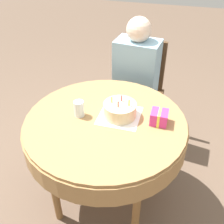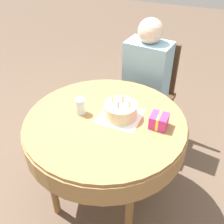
{
  "view_description": "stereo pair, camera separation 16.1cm",
  "coord_description": "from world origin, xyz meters",
  "px_view_note": "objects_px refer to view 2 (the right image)",
  "views": [
    {
      "loc": [
        0.39,
        -1.23,
        1.77
      ],
      "look_at": [
        0.04,
        0.02,
        0.81
      ],
      "focal_mm": 42.0,
      "sensor_mm": 36.0,
      "label": 1
    },
    {
      "loc": [
        0.54,
        -1.18,
        1.77
      ],
      "look_at": [
        0.04,
        0.02,
        0.81
      ],
      "focal_mm": 42.0,
      "sensor_mm": 36.0,
      "label": 2
    }
  ],
  "objects_px": {
    "chair": "(148,91)",
    "drinking_glass": "(81,106)",
    "gift_box": "(159,121)",
    "birthday_cake": "(120,110)",
    "person": "(146,75)"
  },
  "relations": [
    {
      "from": "chair",
      "to": "drinking_glass",
      "type": "xyz_separation_m",
      "value": [
        -0.23,
        -0.84,
        0.3
      ]
    },
    {
      "from": "birthday_cake",
      "to": "gift_box",
      "type": "xyz_separation_m",
      "value": [
        0.25,
        -0.0,
        -0.01
      ]
    },
    {
      "from": "birthday_cake",
      "to": "gift_box",
      "type": "bearing_deg",
      "value": -0.61
    },
    {
      "from": "chair",
      "to": "birthday_cake",
      "type": "distance_m",
      "value": 0.83
    },
    {
      "from": "person",
      "to": "drinking_glass",
      "type": "height_order",
      "value": "person"
    },
    {
      "from": "person",
      "to": "gift_box",
      "type": "relative_size",
      "value": 10.93
    },
    {
      "from": "gift_box",
      "to": "drinking_glass",
      "type": "bearing_deg",
      "value": -173.1
    },
    {
      "from": "chair",
      "to": "drinking_glass",
      "type": "relative_size",
      "value": 8.92
    },
    {
      "from": "birthday_cake",
      "to": "drinking_glass",
      "type": "distance_m",
      "value": 0.26
    },
    {
      "from": "birthday_cake",
      "to": "gift_box",
      "type": "relative_size",
      "value": 1.93
    },
    {
      "from": "person",
      "to": "birthday_cake",
      "type": "height_order",
      "value": "person"
    },
    {
      "from": "birthday_cake",
      "to": "gift_box",
      "type": "distance_m",
      "value": 0.25
    },
    {
      "from": "person",
      "to": "gift_box",
      "type": "distance_m",
      "value": 0.74
    },
    {
      "from": "birthday_cake",
      "to": "person",
      "type": "bearing_deg",
      "value": 92.72
    },
    {
      "from": "person",
      "to": "gift_box",
      "type": "bearing_deg",
      "value": -61.05
    }
  ]
}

